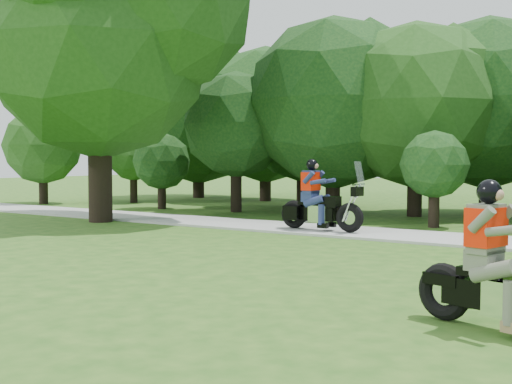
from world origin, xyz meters
The scene contains 5 objects.
ground centered at (0.00, 0.00, 0.00)m, with size 100.00×100.00×0.00m, color #265317.
walkway centered at (0.00, 8.00, 0.03)m, with size 60.00×2.20×0.06m, color #A4A49F.
big_tree_west centered at (-10.54, 6.85, 5.76)m, with size 8.64×6.56×9.96m.
chopper_motorcycle centered at (2.04, 0.68, 0.60)m, with size 2.23×0.97×1.62m.
touring_motorcycle centered at (-4.03, 7.67, 0.70)m, with size 2.32×0.69×1.77m.
Camera 1 is at (3.66, -6.28, 1.84)m, focal length 45.00 mm.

